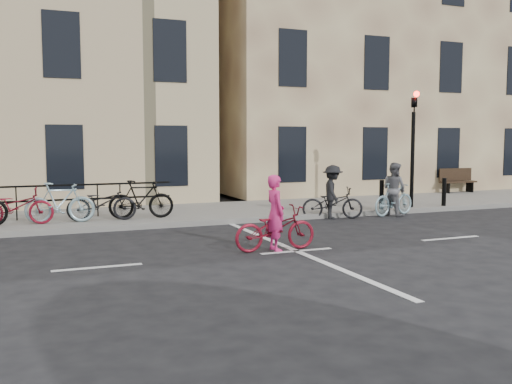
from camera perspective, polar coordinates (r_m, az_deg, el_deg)
name	(u,v)px	position (r m, az deg, el deg)	size (l,w,h in m)	color
ground	(296,251)	(11.90, 4.06, -5.93)	(120.00, 120.00, 0.00)	black
sidewalk	(72,220)	(16.66, -17.95, -2.65)	(46.00, 4.00, 0.15)	slate
building_east	(348,56)	(27.67, 9.15, 13.27)	(14.00, 10.00, 12.00)	#9B7D5E
traffic_light	(413,134)	(18.66, 15.45, 5.58)	(0.18, 0.30, 3.90)	black
bollard_east	(382,195)	(17.96, 12.44, -0.26)	(0.14, 0.14, 0.90)	black
bollard_west	(444,192)	(19.42, 18.29, 0.01)	(0.14, 0.14, 0.90)	black
bench	(457,179)	(24.39, 19.44, 1.20)	(1.60, 0.41, 0.97)	black
parked_bikes	(36,204)	(15.60, -21.11, -1.17)	(7.25, 1.23, 1.05)	black
cyclist_pink	(275,224)	(11.86, 1.94, -3.26)	(1.78, 0.62, 1.58)	maroon
cyclist_grey	(394,194)	(17.67, 13.64, -0.22)	(1.73, 0.91, 1.61)	#94B7C2
cyclist_dark	(333,198)	(16.64, 7.66, -0.57)	(1.86, 1.18, 1.56)	black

